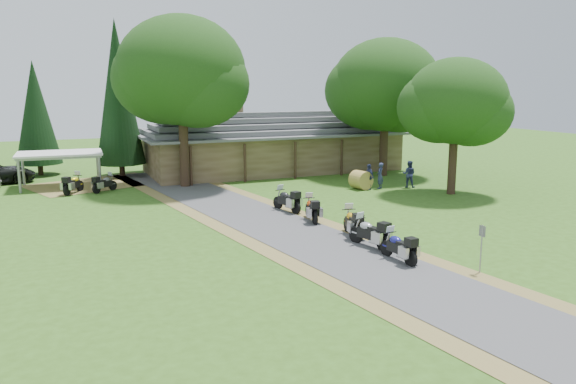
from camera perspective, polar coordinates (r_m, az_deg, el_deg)
name	(u,v)px	position (r m, az deg, el deg)	size (l,w,h in m)	color
ground	(357,260)	(23.01, 6.98, -6.91)	(120.00, 120.00, 0.00)	#315317
driveway	(304,238)	(26.18, 1.60, -4.64)	(46.00, 46.00, 0.00)	#3F3E41
lodge	(273,141)	(46.40, -1.54, 5.20)	(21.40, 9.40, 4.90)	brown
carport	(61,170)	(42.07, -22.09, 2.13)	(5.56, 3.71, 2.41)	silver
motorcycle_row_a	(399,245)	(22.99, 11.16, -5.35)	(1.92, 0.63, 1.31)	navy
motorcycle_row_b	(370,231)	(24.71, 8.30, -3.97)	(2.10, 0.69, 1.44)	#A8AAB0
motorcycle_row_c	(352,221)	(26.40, 6.56, -2.98)	(2.10, 0.68, 1.44)	gold
motorcycle_row_d	(311,208)	(29.17, 2.40, -1.64)	(2.02, 0.66, 1.38)	#D64811
motorcycle_row_e	(287,199)	(31.39, -0.14, -0.72)	(2.06, 0.67, 1.41)	black
motorcycle_carport_a	(73,183)	(39.21, -20.98, 0.85)	(2.00, 0.65, 1.37)	yellow
motorcycle_carport_b	(105,183)	(39.13, -18.14, 0.92)	(1.82, 0.59, 1.24)	slate
person_a	(380,174)	(38.75, 9.33, 1.86)	(0.60, 0.43, 2.10)	navy
person_b	(409,172)	(39.65, 12.20, 2.02)	(0.62, 0.45, 2.18)	navy
person_c	(369,175)	(38.39, 8.22, 1.77)	(0.58, 0.42, 2.04)	navy
hay_bale	(361,180)	(38.49, 7.41, 1.23)	(1.26, 1.26, 1.16)	olive
sign_post	(481,249)	(22.30, 19.03, -5.51)	(0.34, 0.06, 1.86)	gray
oak_lodge_left	(182,94)	(39.30, -10.72, 9.80)	(8.70, 8.70, 12.83)	#173510
oak_lodge_right	(385,103)	(44.26, 9.84, 8.92)	(8.34, 8.34, 11.28)	#173510
oak_driveway	(455,119)	(37.53, 16.60, 7.09)	(6.43, 6.43, 9.67)	#173510
cedar_near	(118,99)	(45.19, -16.87, 9.06)	(3.69, 3.69, 11.93)	black
cedar_far	(36,118)	(48.03, -24.20, 6.84)	(3.42, 3.42, 8.88)	black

